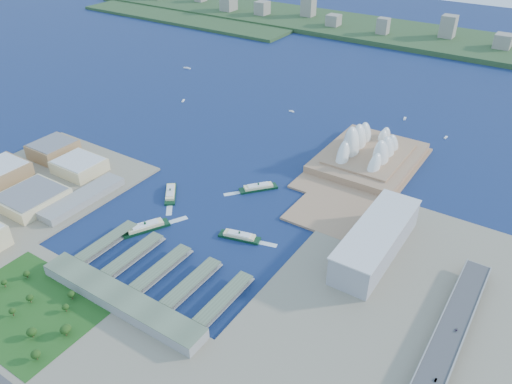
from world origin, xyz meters
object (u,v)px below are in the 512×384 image
Objects in this scene: ferry_c at (145,226)px; car_c at (456,330)px; ferry_a at (170,192)px; car_b at (436,380)px; toaster_building at (376,240)px; ferry_b at (258,186)px; opera_house at (371,143)px; ferry_d at (239,235)px.

ferry_c is 12.78× the size of car_c.
ferry_a is 80.03m from ferry_c.
car_c is at bearing 90.00° from car_b.
toaster_building is 179.05m from car_b.
ferry_a is at bearing -6.76° from car_c.
ferry_c is (-250.57, -107.93, -14.99)m from toaster_building.
ferry_b is 0.91× the size of ferry_c.
opera_house is 299.81m from ferry_a.
car_b is (386.34, -109.45, 10.57)m from ferry_a.
toaster_building is at bearing 26.33° from ferry_b.
ferry_a is at bearing 64.13° from ferry_d.
opera_house is 1.16× the size of toaster_building.
toaster_building is 38.73× the size of car_b.
car_c is (295.13, -122.81, 10.52)m from ferry_b.
opera_house is 219.62m from toaster_building.
opera_house is 348.29m from ferry_c.
car_b is (295.13, -186.49, 10.52)m from ferry_b.
ferry_b is 13.19× the size of car_b.
ferry_b is 11.57× the size of car_c.
car_c is (254.41, -19.17, 10.76)m from ferry_d.
ferry_a is 13.06× the size of car_b.
opera_house is 3.58× the size of ferry_d.
ferry_d is at bearing -157.88° from toaster_building.
toaster_building reaches higher than ferry_b.
ferry_b is 349.27m from car_b.
ferry_c is (-64.44, -152.46, 0.52)m from ferry_b.
car_c reaches higher than car_b.
toaster_building is at bearing -82.35° from ferry_d.
ferry_c is 361.31m from car_b.
ferry_d is at bearing -4.31° from car_c.
opera_house is 3.41× the size of ferry_b.
opera_house reaches higher than ferry_b.
ferry_b is (-96.13, -155.47, -27.01)m from opera_house.
toaster_building reaches higher than ferry_a.
ferry_a is at bearing -173.31° from toaster_building.
opera_house is 44.97× the size of car_b.
ferry_d is at bearing -50.07° from ferry_a.
ferry_a is at bearing 164.18° from car_b.
car_b is at bearing 7.50° from ferry_b.
opera_house reaches higher than ferry_c.
ferry_c reaches higher than ferry_d.
ferry_a is 0.99× the size of ferry_b.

